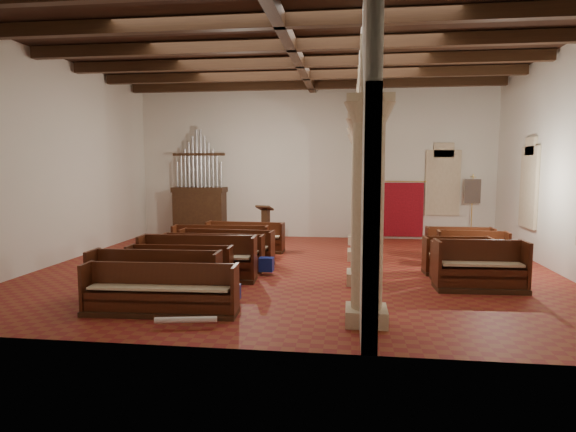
# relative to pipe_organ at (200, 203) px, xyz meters

# --- Properties ---
(floor) EXTENTS (14.00, 14.00, 0.00)m
(floor) POSITION_rel_pipe_organ_xyz_m (4.50, -5.50, -1.37)
(floor) COLOR maroon
(floor) RESTS_ON ground
(ceiling) EXTENTS (14.00, 14.00, 0.00)m
(ceiling) POSITION_rel_pipe_organ_xyz_m (4.50, -5.50, 4.63)
(ceiling) COLOR black
(ceiling) RESTS_ON wall_back
(wall_back) EXTENTS (14.00, 0.02, 6.00)m
(wall_back) POSITION_rel_pipe_organ_xyz_m (4.50, 0.50, 1.63)
(wall_back) COLOR silver
(wall_back) RESTS_ON floor
(wall_front) EXTENTS (14.00, 0.02, 6.00)m
(wall_front) POSITION_rel_pipe_organ_xyz_m (4.50, -11.50, 1.63)
(wall_front) COLOR silver
(wall_front) RESTS_ON floor
(wall_left) EXTENTS (0.02, 12.00, 6.00)m
(wall_left) POSITION_rel_pipe_organ_xyz_m (-2.50, -5.50, 1.63)
(wall_left) COLOR silver
(wall_left) RESTS_ON floor
(wall_right) EXTENTS (0.02, 12.00, 6.00)m
(wall_right) POSITION_rel_pipe_organ_xyz_m (11.50, -5.50, 1.63)
(wall_right) COLOR silver
(wall_right) RESTS_ON floor
(ceiling_beams) EXTENTS (13.80, 11.80, 0.30)m
(ceiling_beams) POSITION_rel_pipe_organ_xyz_m (4.50, -5.50, 4.45)
(ceiling_beams) COLOR #382311
(ceiling_beams) RESTS_ON wall_back
(arcade) EXTENTS (0.90, 11.90, 6.00)m
(arcade) POSITION_rel_pipe_organ_xyz_m (6.30, -5.50, 2.19)
(arcade) COLOR beige
(arcade) RESTS_ON floor
(window_right_b) EXTENTS (0.03, 1.00, 2.20)m
(window_right_b) POSITION_rel_pipe_organ_xyz_m (11.48, -3.00, 0.83)
(window_right_b) COLOR #398065
(window_right_b) RESTS_ON wall_right
(window_back) EXTENTS (1.00, 0.03, 2.20)m
(window_back) POSITION_rel_pipe_organ_xyz_m (9.50, 0.48, 0.83)
(window_back) COLOR #398065
(window_back) RESTS_ON wall_back
(pipe_organ) EXTENTS (2.10, 0.85, 4.40)m
(pipe_organ) POSITION_rel_pipe_organ_xyz_m (0.00, 0.00, 0.00)
(pipe_organ) COLOR #382311
(pipe_organ) RESTS_ON floor
(lectern) EXTENTS (0.66, 0.69, 1.40)m
(lectern) POSITION_rel_pipe_organ_xyz_m (2.85, -0.99, -0.79)
(lectern) COLOR #371E11
(lectern) RESTS_ON floor
(dossal_curtain) EXTENTS (1.80, 0.07, 2.17)m
(dossal_curtain) POSITION_rel_pipe_organ_xyz_m (8.00, 0.42, -0.21)
(dossal_curtain) COLOR maroon
(dossal_curtain) RESTS_ON floor
(processional_banner) EXTENTS (0.58, 0.74, 2.55)m
(processional_banner) POSITION_rel_pipe_organ_xyz_m (10.50, -0.01, -0.55)
(processional_banner) COLOR #382311
(processional_banner) RESTS_ON floor
(hymnal_box_a) EXTENTS (0.32, 0.27, 0.31)m
(hymnal_box_a) POSITION_rel_pipe_organ_xyz_m (3.59, -9.11, -1.12)
(hymnal_box_a) COLOR #16339C
(hymnal_box_a) RESTS_ON floor
(hymnal_box_b) EXTENTS (0.40, 0.36, 0.33)m
(hymnal_box_b) POSITION_rel_pipe_organ_xyz_m (3.14, -7.44, -1.11)
(hymnal_box_b) COLOR navy
(hymnal_box_b) RESTS_ON floor
(hymnal_box_c) EXTENTS (0.37, 0.31, 0.36)m
(hymnal_box_c) POSITION_rel_pipe_organ_xyz_m (3.82, -6.37, -1.09)
(hymnal_box_c) COLOR navy
(hymnal_box_c) RESTS_ON floor
(tube_heater_a) EXTENTS (1.09, 0.32, 0.11)m
(tube_heater_a) POSITION_rel_pipe_organ_xyz_m (3.14, -10.68, -1.21)
(tube_heater_a) COLOR silver
(tube_heater_a) RESTS_ON floor
(tube_heater_b) EXTENTS (0.92, 0.25, 0.09)m
(tube_heater_b) POSITION_rel_pipe_organ_xyz_m (3.20, -9.70, -1.21)
(tube_heater_b) COLOR silver
(tube_heater_b) RESTS_ON floor
(nave_pew_0) EXTENTS (3.02, 0.80, 0.98)m
(nave_pew_0) POSITION_rel_pipe_organ_xyz_m (2.37, -9.95, -1.05)
(nave_pew_0) COLOR #382311
(nave_pew_0) RESTS_ON floor
(nave_pew_1) EXTENTS (2.79, 0.82, 1.09)m
(nave_pew_1) POSITION_rel_pipe_organ_xyz_m (1.94, -9.18, -1.01)
(nave_pew_1) COLOR #382311
(nave_pew_1) RESTS_ON floor
(nave_pew_2) EXTENTS (2.54, 0.75, 0.96)m
(nave_pew_2) POSITION_rel_pipe_organ_xyz_m (1.98, -7.79, -1.05)
(nave_pew_2) COLOR #382311
(nave_pew_2) RESTS_ON floor
(nave_pew_3) EXTENTS (2.95, 0.92, 1.12)m
(nave_pew_3) POSITION_rel_pipe_organ_xyz_m (2.23, -7.20, -1.00)
(nave_pew_3) COLOR #382311
(nave_pew_3) RESTS_ON floor
(nave_pew_4) EXTENTS (2.84, 0.66, 0.99)m
(nave_pew_4) POSITION_rel_pipe_organ_xyz_m (2.25, -5.97, -1.05)
(nave_pew_4) COLOR #382311
(nave_pew_4) RESTS_ON floor
(nave_pew_5) EXTENTS (2.79, 0.84, 1.01)m
(nave_pew_5) POSITION_rel_pipe_organ_xyz_m (2.45, -5.22, -1.04)
(nave_pew_5) COLOR #382311
(nave_pew_5) RESTS_ON floor
(nave_pew_6) EXTENTS (3.03, 0.85, 0.99)m
(nave_pew_6) POSITION_rel_pipe_organ_xyz_m (1.96, -4.08, -1.05)
(nave_pew_6) COLOR #382311
(nave_pew_6) RESTS_ON floor
(nave_pew_7) EXTENTS (2.65, 0.79, 0.98)m
(nave_pew_7) POSITION_rel_pipe_organ_xyz_m (2.52, -3.07, -1.05)
(nave_pew_7) COLOR #382311
(nave_pew_7) RESTS_ON floor
(aisle_pew_0) EXTENTS (2.06, 0.85, 1.15)m
(aisle_pew_0) POSITION_rel_pipe_organ_xyz_m (8.98, -7.29, -0.98)
(aisle_pew_0) COLOR #382311
(aisle_pew_0) RESTS_ON floor
(aisle_pew_1) EXTENTS (1.96, 0.67, 0.98)m
(aisle_pew_1) POSITION_rel_pipe_organ_xyz_m (9.00, -6.43, -1.04)
(aisle_pew_1) COLOR #382311
(aisle_pew_1) RESTS_ON floor
(aisle_pew_2) EXTENTS (1.77, 0.76, 0.99)m
(aisle_pew_2) POSITION_rel_pipe_organ_xyz_m (8.81, -5.64, -1.04)
(aisle_pew_2) COLOR #382311
(aisle_pew_2) RESTS_ON floor
(aisle_pew_3) EXTENTS (1.95, 0.79, 1.02)m
(aisle_pew_3) POSITION_rel_pipe_organ_xyz_m (9.44, -4.62, -1.03)
(aisle_pew_3) COLOR #382311
(aisle_pew_3) RESTS_ON floor
(aisle_pew_4) EXTENTS (2.00, 0.66, 0.98)m
(aisle_pew_4) POSITION_rel_pipe_organ_xyz_m (9.32, -3.56, -1.04)
(aisle_pew_4) COLOR #382311
(aisle_pew_4) RESTS_ON floor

